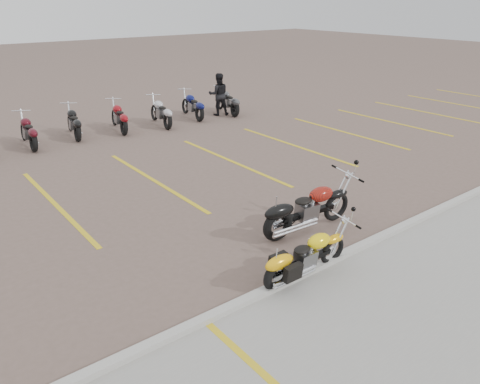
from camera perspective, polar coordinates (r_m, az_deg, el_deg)
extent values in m
plane|color=brown|center=(10.14, 0.30, -5.09)|extent=(100.00, 100.00, 0.00)
cube|color=#9E9B93|center=(7.71, 22.41, -17.10)|extent=(60.00, 5.00, 0.01)
cube|color=#ADAAA3|center=(8.83, 8.44, -9.48)|extent=(60.00, 0.18, 0.12)
torus|color=black|center=(9.08, 11.03, -7.07)|extent=(0.58, 0.10, 0.58)
torus|color=black|center=(8.22, 4.47, -10.09)|extent=(0.61, 0.15, 0.61)
cube|color=black|center=(8.61, 7.95, -8.21)|extent=(1.15, 0.11, 0.09)
cube|color=slate|center=(8.55, 7.75, -8.00)|extent=(0.37, 0.27, 0.30)
ellipsoid|color=yellow|center=(8.61, 9.24, -5.84)|extent=(0.52, 0.29, 0.27)
ellipsoid|color=black|center=(8.36, 7.27, -6.90)|extent=(0.35, 0.23, 0.11)
torus|color=black|center=(10.76, 11.49, -1.84)|extent=(0.70, 0.17, 0.69)
torus|color=black|center=(9.76, 4.53, -4.09)|extent=(0.74, 0.24, 0.73)
cube|color=black|center=(10.21, 8.20, -2.59)|extent=(1.39, 0.23, 0.11)
cube|color=slate|center=(10.15, 8.00, -2.34)|extent=(0.47, 0.35, 0.36)
ellipsoid|color=black|center=(10.24, 9.57, -0.25)|extent=(0.64, 0.39, 0.32)
ellipsoid|color=black|center=(9.96, 7.48, -1.09)|extent=(0.43, 0.31, 0.13)
imported|color=black|center=(20.34, -2.62, 11.81)|extent=(1.07, 0.99, 1.77)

